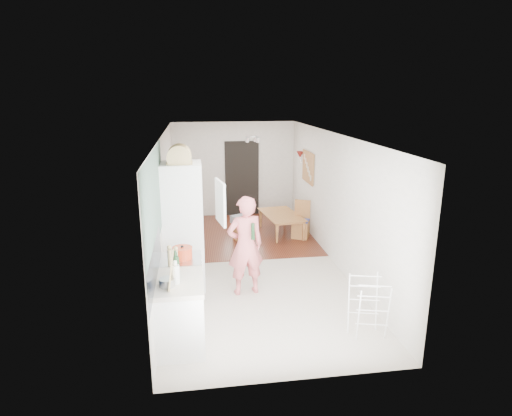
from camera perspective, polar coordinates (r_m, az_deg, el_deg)
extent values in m
cube|color=beige|center=(8.39, -0.48, -7.52)|extent=(3.20, 7.00, 0.01)
cube|color=brown|center=(10.11, -1.92, -3.45)|extent=(3.20, 3.30, 0.01)
cube|color=slate|center=(5.86, -13.35, 1.02)|extent=(0.02, 3.00, 1.30)
cube|color=black|center=(5.56, -13.31, -7.39)|extent=(0.02, 1.90, 0.50)
cube|color=black|center=(11.44, -1.89, 3.93)|extent=(0.90, 0.04, 2.00)
cube|color=white|center=(5.85, -10.01, -13.84)|extent=(0.60, 0.90, 0.86)
cube|color=beige|center=(5.64, -10.23, -9.75)|extent=(0.62, 0.92, 0.06)
cube|color=white|center=(6.51, -9.86, -10.56)|extent=(0.60, 0.60, 0.88)
cube|color=#B3B3B6|center=(6.32, -10.05, -6.80)|extent=(0.60, 0.60, 0.04)
cube|color=white|center=(7.22, -9.68, -2.48)|extent=(0.66, 0.66, 2.15)
cube|color=white|center=(6.81, -4.77, 0.76)|extent=(0.14, 0.56, 0.70)
cube|color=white|center=(7.09, -7.35, 1.27)|extent=(0.02, 0.52, 0.66)
cube|color=#AB7A55|center=(10.06, 6.99, 5.44)|extent=(0.03, 0.90, 0.70)
cube|color=#A36935|center=(10.06, 6.90, 5.44)|extent=(0.00, 0.94, 0.74)
cone|color=maroon|center=(10.64, 5.89, 7.10)|extent=(0.18, 0.18, 0.16)
imported|color=#DD6A6E|center=(6.92, -1.44, -3.89)|extent=(0.79, 0.59, 1.96)
imported|color=#A36935|center=(10.08, 3.50, -2.33)|extent=(0.81, 1.25, 0.41)
cube|color=gray|center=(9.52, -1.94, -1.57)|extent=(0.51, 0.51, 0.17)
cylinder|color=red|center=(6.28, -9.78, -5.92)|extent=(0.29, 0.29, 0.17)
cylinder|color=#B3B3B6|center=(5.48, -11.77, -9.66)|extent=(0.24, 0.24, 0.10)
cylinder|color=#193B1E|center=(6.74, -0.42, -3.13)|extent=(0.06, 0.06, 0.27)
cylinder|color=#193B1E|center=(5.68, -10.50, -7.76)|extent=(0.07, 0.07, 0.27)
cylinder|color=#193B1E|center=(5.66, -10.62, -7.70)|extent=(0.08, 0.08, 0.29)
cylinder|color=silver|center=(5.50, -10.65, -8.70)|extent=(0.11, 0.11, 0.24)
cylinder|color=tan|center=(6.08, -11.43, -6.46)|extent=(0.08, 0.08, 0.23)
cylinder|color=tan|center=(6.08, -10.60, -6.51)|extent=(0.07, 0.07, 0.21)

